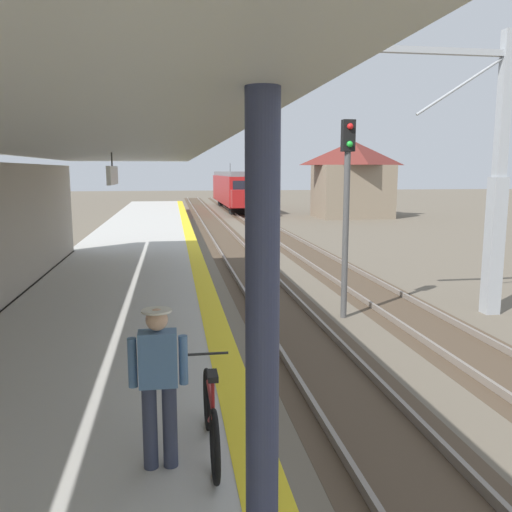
{
  "coord_description": "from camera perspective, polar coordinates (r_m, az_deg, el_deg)",
  "views": [
    {
      "loc": [
        -1.05,
        1.27,
        3.91
      ],
      "look_at": [
        0.71,
        12.44,
        2.1
      ],
      "focal_mm": 37.4,
      "sensor_mm": 36.0,
      "label": 1
    }
  ],
  "objects": [
    {
      "name": "distant_trackside_house",
      "position": [
        46.34,
        10.27,
        8.23
      ],
      "size": [
        6.6,
        5.28,
        6.4
      ],
      "color": "#7F705B",
      "rests_on": "ground"
    },
    {
      "name": "commuter_person",
      "position": [
        5.56,
        -10.38,
        -12.88
      ],
      "size": [
        0.59,
        0.3,
        1.67
      ],
      "color": "#33384C",
      "rests_on": "station_platform"
    },
    {
      "name": "approaching_train",
      "position": [
        54.68,
        -2.31,
        7.26
      ],
      "size": [
        2.93,
        19.6,
        4.76
      ],
      "color": "maroon",
      "rests_on": "ground"
    },
    {
      "name": "catenary_pylon_far_side",
      "position": [
        15.61,
        23.57,
        7.21
      ],
      "size": [
        5.0,
        0.4,
        7.5
      ],
      "color": "#9EA3A8",
      "rests_on": "ground"
    },
    {
      "name": "bicycle_beside_commuter",
      "position": [
        5.97,
        -4.86,
        -16.91
      ],
      "size": [
        0.48,
        1.82,
        1.04
      ],
      "color": "black",
      "rests_on": "station_platform"
    },
    {
      "name": "station_platform",
      "position": [
        15.2,
        -14.23,
        -4.35
      ],
      "size": [
        5.0,
        80.0,
        0.91
      ],
      "color": "#B7B5AD",
      "rests_on": "ground"
    },
    {
      "name": "rail_signal_post",
      "position": [
        14.15,
        9.66,
        6.06
      ],
      "size": [
        0.32,
        0.34,
        5.2
      ],
      "color": "#4C4C4C",
      "rests_on": "ground"
    },
    {
      "name": "track_pair_middle",
      "position": [
        20.15,
        9.59,
        -2.09
      ],
      "size": [
        2.34,
        120.0,
        0.16
      ],
      "color": "#4C3D2D",
      "rests_on": "ground"
    },
    {
      "name": "track_pair_nearest_platform",
      "position": [
        19.35,
        -0.01,
        -2.42
      ],
      "size": [
        2.34,
        120.0,
        0.16
      ],
      "color": "#4C3D2D",
      "rests_on": "ground"
    }
  ]
}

